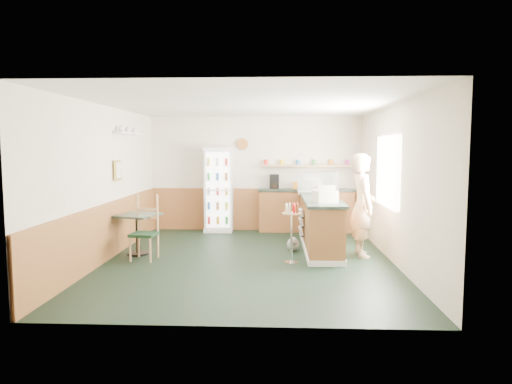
# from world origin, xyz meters

# --- Properties ---
(ground) EXTENTS (6.00, 6.00, 0.00)m
(ground) POSITION_xyz_m (0.00, 0.00, 0.00)
(ground) COLOR black
(ground) RESTS_ON ground
(room_envelope) EXTENTS (5.04, 6.02, 2.72)m
(room_envelope) POSITION_xyz_m (-0.23, 0.73, 1.52)
(room_envelope) COLOR beige
(room_envelope) RESTS_ON ground
(service_counter) EXTENTS (0.68, 3.01, 1.01)m
(service_counter) POSITION_xyz_m (1.35, 1.07, 0.46)
(service_counter) COLOR brown
(service_counter) RESTS_ON ground
(back_counter) EXTENTS (2.24, 0.42, 1.69)m
(back_counter) POSITION_xyz_m (1.19, 2.80, 0.55)
(back_counter) COLOR brown
(back_counter) RESTS_ON ground
(drinks_fridge) EXTENTS (0.65, 0.54, 1.98)m
(drinks_fridge) POSITION_xyz_m (-0.85, 2.74, 0.99)
(drinks_fridge) COLOR silver
(drinks_fridge) RESTS_ON ground
(display_case) EXTENTS (0.82, 0.43, 0.46)m
(display_case) POSITION_xyz_m (1.35, 1.63, 1.24)
(display_case) COLOR silver
(display_case) RESTS_ON service_counter
(cash_register) EXTENTS (0.45, 0.46, 0.21)m
(cash_register) POSITION_xyz_m (1.35, 0.17, 1.12)
(cash_register) COLOR beige
(cash_register) RESTS_ON service_counter
(shopkeeper) EXTENTS (0.49, 0.65, 1.87)m
(shopkeeper) POSITION_xyz_m (2.05, 0.38, 0.93)
(shopkeeper) COLOR tan
(shopkeeper) RESTS_ON ground
(condiment_stand) EXTENTS (0.32, 0.32, 1.01)m
(condiment_stand) POSITION_xyz_m (0.76, -0.17, 0.68)
(condiment_stand) COLOR silver
(condiment_stand) RESTS_ON ground
(newspaper_rack) EXTENTS (0.09, 0.45, 0.53)m
(newspaper_rack) POSITION_xyz_m (0.99, 1.14, 0.49)
(newspaper_rack) COLOR black
(newspaper_rack) RESTS_ON ground
(cafe_table) EXTENTS (0.85, 0.85, 0.75)m
(cafe_table) POSITION_xyz_m (-2.05, 0.33, 0.53)
(cafe_table) COLOR black
(cafe_table) RESTS_ON ground
(cafe_chair) EXTENTS (0.47, 0.47, 1.14)m
(cafe_chair) POSITION_xyz_m (-1.82, 0.03, 0.60)
(cafe_chair) COLOR black
(cafe_chair) RESTS_ON ground
(dog_doorstop) EXTENTS (0.24, 0.31, 0.29)m
(dog_doorstop) POSITION_xyz_m (0.82, 0.74, 0.14)
(dog_doorstop) COLOR gray
(dog_doorstop) RESTS_ON ground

